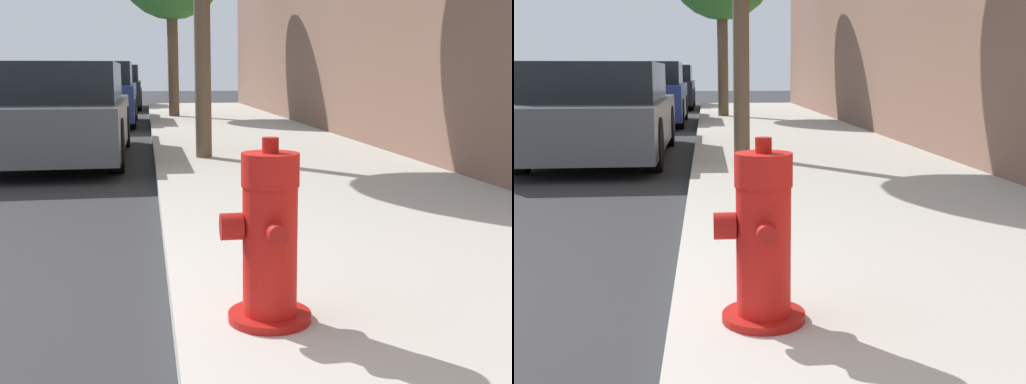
# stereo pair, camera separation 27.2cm
# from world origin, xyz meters

# --- Properties ---
(sidewalk_slab) EXTENTS (3.13, 40.00, 0.14)m
(sidewalk_slab) POSITION_xyz_m (3.34, 0.00, 0.07)
(sidewalk_slab) COLOR #B7B2A8
(sidewalk_slab) RESTS_ON ground_plane
(fire_hydrant) EXTENTS (0.39, 0.39, 0.79)m
(fire_hydrant) POSITION_xyz_m (2.17, -0.06, 0.49)
(fire_hydrant) COLOR #A91511
(fire_hydrant) RESTS_ON sidewalk_slab
(parked_car_near) EXTENTS (1.79, 4.49, 1.32)m
(parked_car_near) POSITION_xyz_m (0.52, 6.50, 0.65)
(parked_car_near) COLOR #4C5156
(parked_car_near) RESTS_ON ground_plane
(parked_car_mid) EXTENTS (1.85, 4.16, 1.42)m
(parked_car_mid) POSITION_xyz_m (0.55, 12.48, 0.69)
(parked_car_mid) COLOR navy
(parked_car_mid) RESTS_ON ground_plane
(parked_car_far) EXTENTS (1.70, 4.28, 1.43)m
(parked_car_far) POSITION_xyz_m (0.70, 19.18, 0.69)
(parked_car_far) COLOR black
(parked_car_far) RESTS_ON ground_plane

